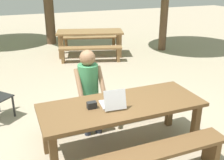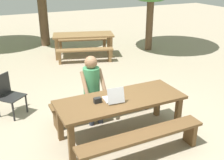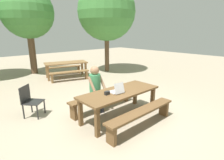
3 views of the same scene
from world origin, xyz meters
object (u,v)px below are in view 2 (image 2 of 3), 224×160
laptop (114,98)px  plastic_chair (8,94)px  picnic_table_mid (83,37)px  small_pouch (98,100)px  picnic_table_front (121,103)px  person_seated (92,84)px

laptop → plastic_chair: bearing=-42.9°
picnic_table_mid → small_pouch: bearing=-90.5°
plastic_chair → laptop: bearing=-89.2°
picnic_table_front → small_pouch: 0.44m
small_pouch → person_seated: size_ratio=0.09×
small_pouch → plastic_chair: 2.08m
picnic_table_front → small_pouch: (-0.41, 0.02, 0.14)m
picnic_table_front → plastic_chair: size_ratio=2.63×
plastic_chair → person_seated: bearing=-75.2°
laptop → small_pouch: bearing=-7.9°
laptop → picnic_table_mid: 4.92m
laptop → plastic_chair: size_ratio=0.43×
small_pouch → plastic_chair: bearing=127.7°
person_seated → picnic_table_mid: person_seated is taller
person_seated → picnic_table_front: bearing=-70.5°
laptop → picnic_table_mid: size_ratio=0.17×
plastic_chair → picnic_table_mid: 4.11m
picnic_table_front → picnic_table_mid: (1.04, 4.73, 0.01)m
person_seated → picnic_table_mid: (1.29, 4.04, -0.12)m
picnic_table_mid → picnic_table_front: bearing=-85.7°
picnic_table_front → picnic_table_mid: bearing=77.5°
small_pouch → plastic_chair: size_ratio=0.14×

